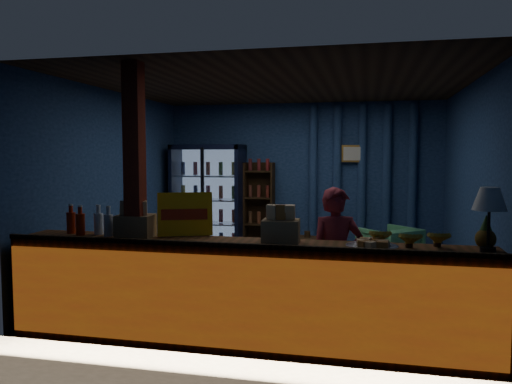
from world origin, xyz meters
TOP-DOWN VIEW (x-y plane):
  - ground at (0.00, 0.00)m, footprint 4.60×4.60m
  - room_walls at (0.00, 0.00)m, footprint 4.60×4.60m
  - counter at (0.00, -1.91)m, footprint 4.40×0.57m
  - support_post at (-1.05, -1.90)m, footprint 0.16×0.16m
  - beverage_cooler at (-1.55, 1.92)m, footprint 1.20×0.62m
  - bottle_shelf at (-0.70, 2.06)m, footprint 0.50×0.28m
  - curtain_folds at (1.00, 2.14)m, footprint 1.74×0.14m
  - framed_picture at (0.85, 2.10)m, footprint 0.36×0.04m
  - shopkeeper at (0.80, -1.35)m, footprint 0.59×0.46m
  - green_chair at (1.42, 1.34)m, footprint 1.03×1.03m
  - side_table at (0.20, 1.36)m, footprint 0.57×0.46m
  - yellow_sign at (-0.64, -1.68)m, footprint 0.53×0.29m
  - soda_bottles at (-1.58, -1.83)m, footprint 0.55×0.17m
  - snack_box_left at (-1.07, -1.86)m, footprint 0.35×0.30m
  - snack_box_centre at (0.34, -1.87)m, footprint 0.34×0.29m
  - pastry_tray at (1.13, -1.94)m, footprint 0.44×0.44m
  - banana_bunches at (1.44, -1.81)m, footprint 0.69×0.28m
  - table_lamp at (2.05, -1.91)m, footprint 0.27×0.27m
  - pineapple at (2.05, -1.82)m, footprint 0.17×0.17m

SIDE VIEW (x-z plane):
  - ground at x=0.00m, z-range 0.00..0.00m
  - side_table at x=0.20m, z-range -0.04..0.51m
  - green_chair at x=1.42m, z-range 0.00..0.67m
  - counter at x=0.00m, z-range -0.02..0.97m
  - shopkeeper at x=0.80m, z-range 0.00..1.42m
  - bottle_shelf at x=-0.70m, z-range -0.01..1.59m
  - beverage_cooler at x=-1.55m, z-range -0.02..1.88m
  - pastry_tray at x=1.13m, z-range 0.94..1.01m
  - banana_bunches at x=1.44m, z-range 0.95..1.10m
  - soda_bottles at x=-1.58m, z-range 0.92..1.22m
  - pineapple at x=2.05m, z-range 0.93..1.21m
  - snack_box_centre at x=0.34m, z-range 0.90..1.24m
  - snack_box_left at x=-1.07m, z-range 0.90..1.25m
  - yellow_sign at x=-0.64m, z-range 0.95..1.37m
  - support_post at x=-1.05m, z-range 0.00..2.60m
  - curtain_folds at x=1.00m, z-range 0.05..2.55m
  - table_lamp at x=2.05m, z-range 1.10..1.63m
  - room_walls at x=0.00m, z-range -0.73..3.87m
  - framed_picture at x=0.85m, z-range 1.61..1.89m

